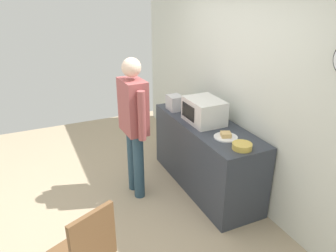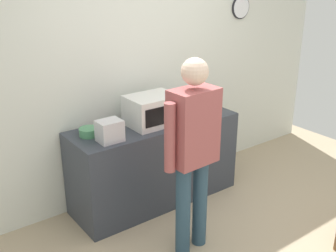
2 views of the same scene
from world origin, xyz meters
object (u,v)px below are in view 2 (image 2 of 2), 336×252
(sandwich_plate, at_px, (191,113))
(toaster, at_px, (110,131))
(spoon_utensil, at_px, (112,132))
(cereal_bowl, at_px, (211,106))
(salad_bowl, at_px, (89,132))
(person_standing, at_px, (193,144))
(microwave, at_px, (152,110))
(fork_utensil, at_px, (133,118))

(sandwich_plate, xyz_separation_m, toaster, (-1.06, -0.12, 0.08))
(sandwich_plate, xyz_separation_m, spoon_utensil, (-0.94, 0.05, -0.02))
(cereal_bowl, relative_size, toaster, 0.95)
(sandwich_plate, bearing_deg, salad_bowl, 174.57)
(spoon_utensil, xyz_separation_m, person_standing, (0.26, -0.90, 0.12))
(microwave, distance_m, sandwich_plate, 0.51)
(fork_utensil, height_order, spoon_utensil, same)
(salad_bowl, distance_m, spoon_utensil, 0.22)
(cereal_bowl, height_order, fork_utensil, cereal_bowl)
(cereal_bowl, xyz_separation_m, toaster, (-1.36, -0.12, 0.07))
(cereal_bowl, height_order, person_standing, person_standing)
(microwave, bearing_deg, fork_utensil, 104.87)
(fork_utensil, height_order, person_standing, person_standing)
(cereal_bowl, relative_size, fork_utensil, 1.23)
(cereal_bowl, distance_m, spoon_utensil, 1.24)
(microwave, xyz_separation_m, cereal_bowl, (0.80, -0.01, -0.12))
(fork_utensil, bearing_deg, sandwich_plate, -25.45)
(microwave, bearing_deg, cereal_bowl, -0.52)
(salad_bowl, bearing_deg, toaster, -67.60)
(fork_utensil, bearing_deg, person_standing, -95.61)
(spoon_utensil, relative_size, person_standing, 0.10)
(person_standing, bearing_deg, toaster, 117.87)
(salad_bowl, bearing_deg, sandwich_plate, -5.43)
(microwave, relative_size, spoon_utensil, 2.94)
(salad_bowl, xyz_separation_m, person_standing, (0.48, -0.96, 0.08))
(toaster, relative_size, spoon_utensil, 1.29)
(toaster, relative_size, fork_utensil, 1.29)
(fork_utensil, bearing_deg, microwave, -75.13)
(sandwich_plate, bearing_deg, fork_utensil, 154.55)
(toaster, distance_m, fork_utensil, 0.64)
(fork_utensil, relative_size, spoon_utensil, 1.00)
(salad_bowl, height_order, cereal_bowl, salad_bowl)
(salad_bowl, xyz_separation_m, toaster, (0.10, -0.23, 0.06))
(microwave, relative_size, toaster, 2.27)
(toaster, bearing_deg, sandwich_plate, 6.59)
(salad_bowl, distance_m, cereal_bowl, 1.46)
(microwave, distance_m, person_standing, 0.87)
(spoon_utensil, bearing_deg, microwave, -5.49)
(cereal_bowl, xyz_separation_m, fork_utensil, (-0.87, 0.27, -0.03))
(sandwich_plate, xyz_separation_m, fork_utensil, (-0.57, 0.27, -0.02))
(toaster, height_order, spoon_utensil, toaster)
(cereal_bowl, height_order, toaster, toaster)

